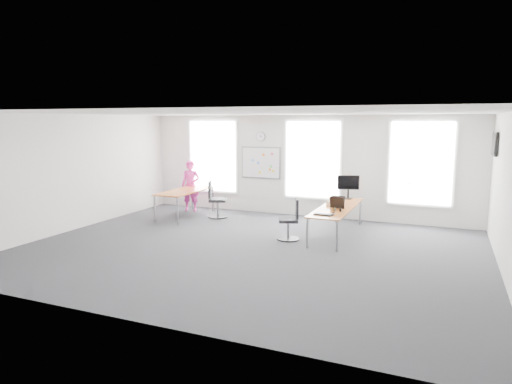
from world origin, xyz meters
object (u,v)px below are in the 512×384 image
at_px(chair_right, 291,222).
at_px(keyboard, 323,215).
at_px(desk_right, 337,209).
at_px(desk_left, 185,192).
at_px(person, 191,186).
at_px(chair_left, 216,202).
at_px(monitor, 348,185).
at_px(headphones, 337,209).

xyz_separation_m(chair_right, keyboard, (0.84, -0.26, 0.29)).
xyz_separation_m(desk_right, desk_left, (-4.66, 0.50, 0.05)).
relative_size(desk_left, person, 1.36).
bearing_deg(desk_left, keyboard, -19.28).
xyz_separation_m(chair_left, person, (-1.18, 0.57, 0.33)).
bearing_deg(chair_left, desk_right, -122.81).
distance_m(chair_left, monitor, 3.88).
relative_size(person, headphones, 8.91).
height_order(chair_left, headphones, chair_left).
distance_m(desk_right, monitor, 1.32).
distance_m(desk_right, keyboard, 1.11).
bearing_deg(monitor, person, 162.89).
relative_size(chair_left, headphones, 6.00).
bearing_deg(person, chair_right, -42.40).
bearing_deg(desk_right, person, 165.31).
height_order(chair_right, monitor, monitor).
relative_size(chair_left, keyboard, 2.63).
xyz_separation_m(chair_left, headphones, (3.92, -1.29, 0.30)).
bearing_deg(chair_right, desk_right, 112.06).
bearing_deg(person, chair_left, -40.26).
bearing_deg(desk_right, chair_right, -136.90).
xyz_separation_m(keyboard, monitor, (0.09, 2.36, 0.38)).
distance_m(chair_right, headphones, 1.14).
height_order(desk_left, chair_left, chair_left).
relative_size(desk_left, headphones, 12.08).
height_order(desk_right, headphones, headphones).
relative_size(chair_left, monitor, 1.66).
distance_m(desk_left, chair_left, 0.95).
xyz_separation_m(person, headphones, (5.10, -1.86, -0.03)).
bearing_deg(monitor, desk_left, 172.60).
xyz_separation_m(desk_left, monitor, (4.68, 0.75, 0.39)).
xyz_separation_m(desk_right, chair_left, (-3.78, 0.73, -0.20)).
distance_m(chair_left, keyboard, 4.14).
xyz_separation_m(chair_left, keyboard, (3.71, -1.84, 0.26)).
bearing_deg(person, desk_left, -84.30).
distance_m(person, keyboard, 5.45).
distance_m(desk_left, monitor, 4.76).
distance_m(person, monitor, 4.99).
distance_m(desk_right, chair_right, 1.27).
bearing_deg(headphones, desk_right, 99.70).
bearing_deg(desk_right, monitor, 89.21).
bearing_deg(headphones, desk_left, 163.30).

